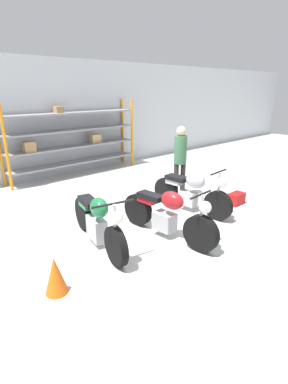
{
  "coord_description": "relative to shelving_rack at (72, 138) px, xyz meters",
  "views": [
    {
      "loc": [
        -3.85,
        -3.9,
        2.7
      ],
      "look_at": [
        0.0,
        0.4,
        0.7
      ],
      "focal_mm": 28.0,
      "sensor_mm": 36.0,
      "label": 1
    }
  ],
  "objects": [
    {
      "name": "toolbox",
      "position": [
        1.61,
        -5.04,
        -1.06
      ],
      "size": [
        0.44,
        0.26,
        0.28
      ],
      "color": "red",
      "rests_on": "ground_plane"
    },
    {
      "name": "traffic_cone",
      "position": [
        -3.25,
        -5.24,
        -0.92
      ],
      "size": [
        0.32,
        0.32,
        0.55
      ],
      "color": "orange",
      "rests_on": "ground_plane"
    },
    {
      "name": "motorcycle_silver",
      "position": [
        0.42,
        -4.58,
        -0.69
      ],
      "size": [
        0.6,
        2.1,
        1.08
      ],
      "rotation": [
        0.0,
        0.0,
        -1.49
      ],
      "color": "black",
      "rests_on": "ground_plane"
    },
    {
      "name": "shelving_rack",
      "position": [
        0.0,
        0.0,
        0.0
      ],
      "size": [
        4.46,
        0.63,
        2.34
      ],
      "color": "orange",
      "rests_on": "ground_plane"
    },
    {
      "name": "ground_plane",
      "position": [
        -0.83,
        -4.76,
        -1.2
      ],
      "size": [
        30.0,
        30.0,
        0.0
      ],
      "primitive_type": "plane",
      "color": "silver"
    },
    {
      "name": "person_browsing",
      "position": [
        1.0,
        -3.71,
        -0.11
      ],
      "size": [
        0.45,
        0.45,
        1.83
      ],
      "rotation": [
        0.0,
        0.0,
        4.1
      ],
      "color": "#38332D",
      "rests_on": "ground_plane"
    },
    {
      "name": "motorcycle_green",
      "position": [
        -2.06,
        -4.5,
        -0.73
      ],
      "size": [
        0.77,
        2.17,
        1.06
      ],
      "rotation": [
        0.0,
        0.0,
        -1.77
      ],
      "color": "black",
      "rests_on": "ground_plane"
    },
    {
      "name": "motorcycle_red",
      "position": [
        -0.9,
        -5.1,
        -0.74
      ],
      "size": [
        0.57,
        2.22,
        1.05
      ],
      "rotation": [
        0.0,
        0.0,
        -1.51
      ],
      "color": "black",
      "rests_on": "ground_plane"
    },
    {
      "name": "back_wall",
      "position": [
        -0.83,
        0.37,
        0.6
      ],
      "size": [
        30.0,
        0.08,
        3.6
      ],
      "color": "silver",
      "rests_on": "ground_plane"
    }
  ]
}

